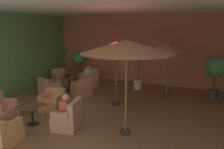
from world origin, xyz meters
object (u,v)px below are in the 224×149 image
object	(u,v)px
armchair_front_right_north	(68,118)
potted_tree_mid_right	(138,63)
armchair_front_left_west	(89,79)
armchair_front_left_north	(61,79)
cafe_table_front_left	(70,80)
patio_umbrella_near_wall	(127,47)
armchair_front_left_south	(82,89)
potted_tree_mid_left	(216,69)
cafe_table_front_right	(32,110)
armchair_front_left_east	(49,89)
patio_umbrella_center_beige	(170,48)
armchair_front_right_east	(53,102)
armchair_front_right_south	(1,111)
patron_by_window	(88,73)
armchair_front_right_west	(2,134)
patron_blue_shirt	(66,106)
iced_drink_cup	(68,76)
open_laptop	(68,77)
patio_umbrella_tall_red	(116,48)
potted_tree_left_corner	(78,61)

from	to	relation	value
armchair_front_right_north	potted_tree_mid_right	world-z (taller)	potted_tree_mid_right
armchair_front_left_west	armchair_front_left_north	bearing A→B (deg)	-163.05
cafe_table_front_left	patio_umbrella_near_wall	world-z (taller)	patio_umbrella_near_wall
armchair_front_left_south	potted_tree_mid_left	bearing A→B (deg)	17.78
armchair_front_left_north	cafe_table_front_right	distance (m)	4.64
armchair_front_left_east	patio_umbrella_center_beige	distance (m)	5.62
armchair_front_right_east	armchair_front_right_south	distance (m)	1.69
potted_tree_mid_left	patron_by_window	xyz separation A→B (m)	(-5.98, -0.21, -0.61)
armchair_front_left_north	patio_umbrella_center_beige	xyz separation A→B (m)	(5.57, 0.20, 1.88)
armchair_front_right_west	armchair_front_right_east	bearing A→B (deg)	96.53
patio_umbrella_near_wall	patron_blue_shirt	distance (m)	2.53
armchair_front_right_east	patio_umbrella_near_wall	bearing A→B (deg)	-10.44
cafe_table_front_left	patron_blue_shirt	world-z (taller)	patron_blue_shirt
armchair_front_right_east	armchair_front_right_south	bearing A→B (deg)	-127.24
patron_blue_shirt	patron_by_window	size ratio (longest dim) A/B	1.05
patio_umbrella_center_beige	patron_by_window	size ratio (longest dim) A/B	3.92
armchair_front_right_south	iced_drink_cup	size ratio (longest dim) A/B	8.08
cafe_table_front_right	armchair_front_right_east	xyz separation A→B (m)	(-0.16, 1.17, -0.19)
armchair_front_right_east	patio_umbrella_center_beige	world-z (taller)	patio_umbrella_center_beige
armchair_front_left_south	patio_umbrella_center_beige	xyz separation A→B (m)	(3.55, 1.32, 1.87)
armchair_front_right_west	patio_umbrella_center_beige	size ratio (longest dim) A/B	0.35
potted_tree_mid_right	patio_umbrella_near_wall	bearing A→B (deg)	-78.69
armchair_front_left_east	armchair_front_left_west	size ratio (longest dim) A/B	0.92
armchair_front_left_north	armchair_front_right_west	xyz separation A→B (m)	(2.15, -5.34, -0.00)
patio_umbrella_center_beige	patron_by_window	bearing A→B (deg)	177.08
armchair_front_left_east	patio_umbrella_near_wall	world-z (taller)	patio_umbrella_near_wall
patio_umbrella_near_wall	open_laptop	world-z (taller)	patio_umbrella_near_wall
open_laptop	armchair_front_left_west	bearing A→B (deg)	68.61
cafe_table_front_left	armchair_front_right_west	distance (m)	4.89
potted_tree_mid_right	armchair_front_left_south	bearing A→B (deg)	-134.37
potted_tree_mid_left	potted_tree_mid_right	distance (m)	3.43
armchair_front_right_north	potted_tree_mid_left	xyz separation A→B (m)	(4.23, 4.53, 1.00)
armchair_front_right_west	cafe_table_front_right	bearing A→B (deg)	95.24
armchair_front_left_south	armchair_front_right_west	xyz separation A→B (m)	(0.14, -4.23, -0.01)
armchair_front_right_east	armchair_front_left_north	bearing A→B (deg)	122.21
patio_umbrella_tall_red	potted_tree_left_corner	size ratio (longest dim) A/B	1.50
potted_tree_mid_right	open_laptop	distance (m)	3.49
armchair_front_right_south	patio_umbrella_center_beige	xyz separation A→B (m)	(4.71, 4.53, 1.87)
armchair_front_left_south	open_laptop	xyz separation A→B (m)	(-0.99, 0.39, 0.39)
armchair_front_right_east	potted_tree_mid_right	distance (m)	4.58
cafe_table_front_left	armchair_front_left_north	distance (m)	1.17
armchair_front_left_east	armchair_front_left_north	bearing A→B (deg)	109.95
patio_umbrella_near_wall	potted_tree_mid_left	xyz separation A→B (m)	(2.52, 4.17, -1.17)
armchair_front_right_west	potted_tree_mid_left	distance (m)	8.04
cafe_table_front_right	iced_drink_cup	bearing A→B (deg)	107.53
armchair_front_right_south	patio_umbrella_near_wall	bearing A→B (deg)	10.90
patron_by_window	potted_tree_left_corner	bearing A→B (deg)	140.61
armchair_front_left_north	armchair_front_left_south	bearing A→B (deg)	-28.99
armchair_front_left_west	armchair_front_right_south	size ratio (longest dim) A/B	1.19
patio_umbrella_center_beige	iced_drink_cup	size ratio (longest dim) A/B	21.67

